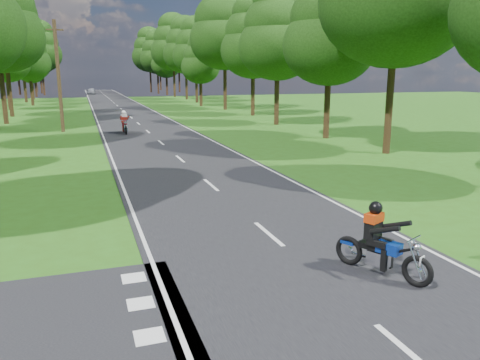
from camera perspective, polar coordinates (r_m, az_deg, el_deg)
name	(u,v)px	position (r m, az deg, el deg)	size (l,w,h in m)	color
ground	(301,262)	(11.16, 7.42, -9.85)	(160.00, 160.00, 0.00)	#2A5613
main_road	(121,109)	(59.55, -14.31, 8.41)	(7.00, 140.00, 0.02)	black
road_markings	(121,110)	(57.67, -14.29, 8.29)	(7.40, 140.00, 0.01)	silver
treeline	(122,44)	(69.65, -14.18, 15.81)	(40.00, 115.35, 14.78)	black
telegraph_pole	(59,76)	(37.24, -21.25, 11.73)	(1.20, 0.26, 8.00)	#382616
rider_near_blue	(383,240)	(10.52, 17.01, -6.95)	(0.65, 1.94, 1.62)	#0D2F96
rider_far_red	(124,122)	(34.99, -13.91, 6.88)	(0.66, 1.97, 1.64)	#B00D17
distant_car	(91,91)	(101.62, -17.67, 10.29)	(1.51, 3.75, 1.28)	silver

